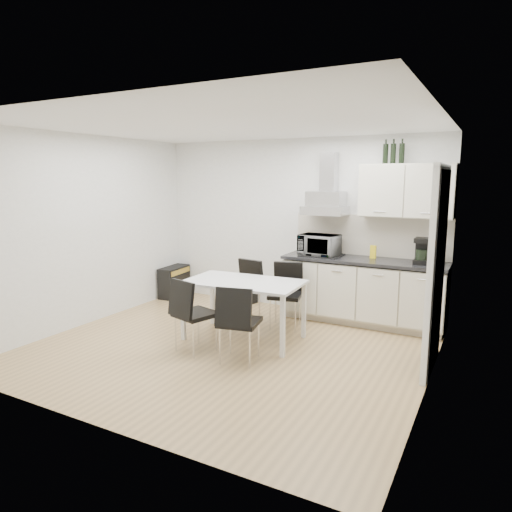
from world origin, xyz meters
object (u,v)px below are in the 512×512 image
Objects in this scene: kitchenette at (367,265)px; chair_far_right at (285,296)px; chair_far_left at (242,292)px; guitar_amp at (174,281)px; dining_table at (244,287)px; chair_near_left at (196,315)px; chair_near_right at (240,323)px; floor_speaker at (251,295)px.

chair_far_right is (-0.90, -0.71, -0.39)m from kitchenette.
chair_far_left is 1.91m from guitar_amp.
dining_table is 0.74m from chair_far_right.
kitchenette is 3.33m from guitar_amp.
chair_near_left is 0.60m from chair_near_right.
chair_far_right is 1.00× the size of chair_near_right.
chair_far_right is at bearing 79.87° from chair_near_right.
dining_table is at bearing 130.40° from chair_far_left.
guitar_amp is (-2.38, 0.63, -0.18)m from chair_far_right.
chair_far_left is 1.00× the size of chair_far_right.
chair_near_left is 2.22m from floor_speaker.
chair_far_left is 3.20× the size of floor_speaker.
chair_far_right is at bearing -162.54° from chair_far_left.
kitchenette is 1.76m from chair_far_left.
kitchenette is 2.86× the size of chair_far_right.
chair_near_right reaches higher than floor_speaker.
chair_near_left is (0.05, -1.18, 0.00)m from chair_far_left.
kitchenette is 2.86× the size of chair_near_left.
dining_table is at bearing 104.16° from chair_near_right.
kitchenette is at bearing 46.01° from dining_table.
chair_far_right is 2.47m from guitar_amp.
chair_far_right is 1.29m from chair_near_right.
kitchenette is at bearing 69.76° from chair_near_left.
kitchenette reaches higher than chair_far_left.
chair_far_left reaches higher than guitar_amp.
kitchenette is 2.04m from floor_speaker.
dining_table is 1.77m from floor_speaker.
chair_far_left is 1.36m from chair_near_right.
kitchenette is at bearing -143.03° from chair_far_left.
dining_table is at bearing -35.50° from guitar_amp.
floor_speaker is (-0.73, 1.52, -0.53)m from dining_table.
guitar_amp is (-1.81, 1.90, -0.18)m from chair_near_left.
guitar_amp is at bearing 149.91° from chair_near_left.
dining_table reaches higher than floor_speaker.
chair_far_right is at bearing -141.63° from kitchenette.
chair_near_left is at bearing -66.93° from floor_speaker.
dining_table is at bearing 81.67° from chair_near_left.
dining_table is 1.68× the size of chair_near_left.
dining_table is at bearing -131.13° from kitchenette.
chair_far_left and chair_near_left have the same top height.
chair_near_left is 3.20× the size of floor_speaker.
chair_far_right is at bearing 63.44° from dining_table.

